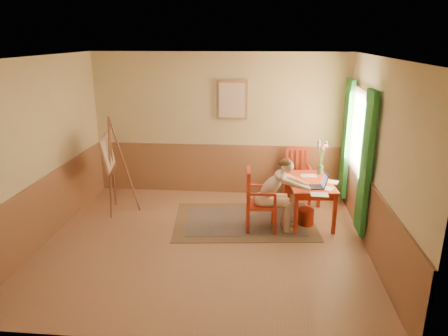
# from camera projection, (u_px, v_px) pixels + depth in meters

# --- Properties ---
(room) EXTENTS (5.04, 4.54, 2.84)m
(room) POSITION_uv_depth(u_px,v_px,m) (204.00, 156.00, 6.08)
(room) COLOR #AA7958
(room) RESTS_ON ground
(wainscot) EXTENTS (5.00, 4.50, 1.00)m
(wainscot) POSITION_uv_depth(u_px,v_px,m) (211.00, 194.00, 7.10)
(wainscot) COLOR #9F6946
(wainscot) RESTS_ON room
(window) EXTENTS (0.12, 2.01, 2.20)m
(window) POSITION_uv_depth(u_px,v_px,m) (356.00, 145.00, 6.92)
(window) COLOR white
(window) RESTS_ON room
(wall_portrait) EXTENTS (0.60, 0.05, 0.76)m
(wall_portrait) POSITION_uv_depth(u_px,v_px,m) (232.00, 100.00, 7.99)
(wall_portrait) COLOR #A67756
(wall_portrait) RESTS_ON room
(rug) EXTENTS (2.55, 1.84, 0.02)m
(rug) POSITION_uv_depth(u_px,v_px,m) (244.00, 221.00, 7.23)
(rug) COLOR #8C7251
(rug) RESTS_ON room
(table) EXTENTS (0.83, 1.26, 0.72)m
(table) POSITION_uv_depth(u_px,v_px,m) (309.00, 186.00, 7.11)
(table) COLOR #CF4126
(table) RESTS_ON room
(chair_left) EXTENTS (0.51, 0.49, 1.05)m
(chair_left) POSITION_uv_depth(u_px,v_px,m) (258.00, 200.00, 6.77)
(chair_left) COLOR #CF4126
(chair_left) RESTS_ON room
(chair_back) EXTENTS (0.49, 0.51, 1.04)m
(chair_back) POSITION_uv_depth(u_px,v_px,m) (298.00, 175.00, 8.02)
(chair_back) COLOR #CF4126
(chair_back) RESTS_ON room
(figure) EXTENTS (0.92, 0.41, 1.24)m
(figure) POSITION_uv_depth(u_px,v_px,m) (276.00, 191.00, 6.70)
(figure) COLOR beige
(figure) RESTS_ON room
(laptop) EXTENTS (0.42, 0.28, 0.24)m
(laptop) POSITION_uv_depth(u_px,v_px,m) (316.00, 185.00, 6.75)
(laptop) COLOR #1E2338
(laptop) RESTS_ON table
(papers) EXTENTS (0.63, 1.12, 0.00)m
(papers) POSITION_uv_depth(u_px,v_px,m) (321.00, 185.00, 6.90)
(papers) COLOR white
(papers) RESTS_ON table
(vase) EXTENTS (0.22, 0.30, 0.61)m
(vase) POSITION_uv_depth(u_px,v_px,m) (321.00, 159.00, 7.37)
(vase) COLOR #3F724C
(vase) RESTS_ON table
(wastebasket) EXTENTS (0.31, 0.31, 0.29)m
(wastebasket) POSITION_uv_depth(u_px,v_px,m) (306.00, 217.00, 7.05)
(wastebasket) COLOR #AA371D
(wastebasket) RESTS_ON room
(easel) EXTENTS (0.65, 0.79, 1.77)m
(easel) POSITION_uv_depth(u_px,v_px,m) (110.00, 157.00, 7.33)
(easel) COLOR brown
(easel) RESTS_ON room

